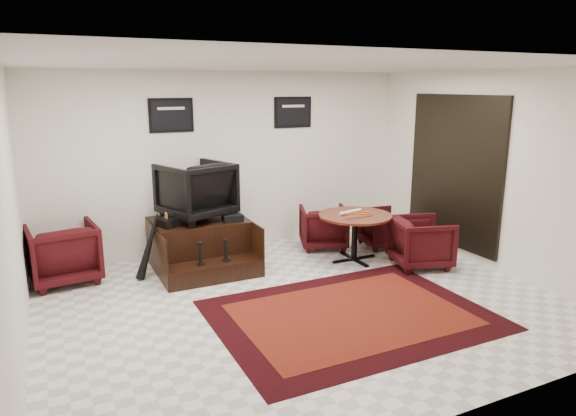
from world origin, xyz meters
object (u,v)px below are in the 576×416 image
at_px(shine_chair, 196,188).
at_px(table_chair_back, 323,225).
at_px(shine_podium, 201,246).
at_px(table_chair_window, 383,226).
at_px(armchair_side, 63,250).
at_px(table_chair_corner, 421,240).
at_px(meeting_table, 355,220).

relative_size(shine_chair, table_chair_back, 1.24).
bearing_deg(shine_podium, table_chair_back, 0.97).
distance_m(shine_chair, table_chair_window, 3.12).
bearing_deg(armchair_side, shine_podium, 166.72).
height_order(table_chair_back, table_chair_corner, table_chair_corner).
height_order(armchair_side, meeting_table, armchair_side).
bearing_deg(table_chair_back, shine_podium, 21.91).
xyz_separation_m(meeting_table, table_chair_back, (-0.10, 0.76, -0.25)).
bearing_deg(table_chair_corner, table_chair_window, 11.39).
distance_m(shine_chair, table_chair_back, 2.20).
distance_m(shine_podium, armchair_side, 1.84).
xyz_separation_m(armchair_side, meeting_table, (3.98, -0.95, 0.19)).
bearing_deg(meeting_table, table_chair_back, 97.75).
bearing_deg(shine_chair, meeting_table, 139.34).
xyz_separation_m(shine_chair, table_chair_window, (2.97, -0.46, -0.81)).
bearing_deg(armchair_side, table_chair_corner, 155.06).
bearing_deg(shine_podium, table_chair_corner, -25.21).
relative_size(table_chair_back, table_chair_corner, 0.94).
bearing_deg(table_chair_window, armchair_side, 89.45).
bearing_deg(shine_podium, meeting_table, -18.60).
bearing_deg(table_chair_window, shine_podium, 89.72).
relative_size(shine_chair, table_chair_corner, 1.16).
distance_m(shine_podium, shine_chair, 0.84).
distance_m(shine_podium, meeting_table, 2.30).
bearing_deg(meeting_table, table_chair_window, 26.53).
height_order(shine_chair, armchair_side, shine_chair).
xyz_separation_m(meeting_table, table_chair_corner, (0.73, -0.63, -0.23)).
bearing_deg(table_chair_corner, shine_podium, 80.65).
distance_m(table_chair_window, table_chair_corner, 1.04).
xyz_separation_m(table_chair_window, table_chair_corner, (-0.08, -1.04, 0.06)).
relative_size(meeting_table, table_chair_corner, 1.37).
relative_size(armchair_side, table_chair_corner, 1.10).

